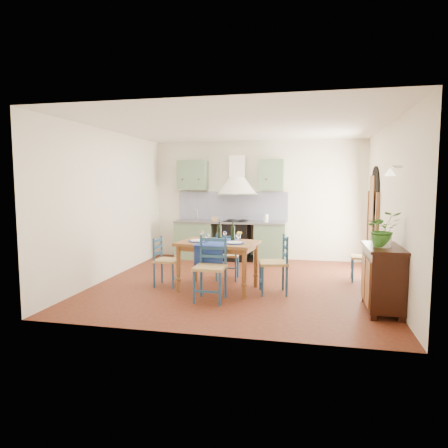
% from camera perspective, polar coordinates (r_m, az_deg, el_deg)
% --- Properties ---
extents(floor, '(5.00, 5.00, 0.00)m').
position_cam_1_polar(floor, '(7.32, 2.13, -8.51)').
color(floor, '#42190E').
rests_on(floor, ground).
extents(back_wall, '(5.00, 0.96, 2.80)m').
position_cam_1_polar(back_wall, '(9.45, 1.78, 1.24)').
color(back_wall, white).
rests_on(back_wall, ground).
extents(right_wall, '(0.26, 5.00, 2.80)m').
position_cam_1_polar(right_wall, '(7.38, 22.02, 1.71)').
color(right_wall, white).
rests_on(right_wall, ground).
extents(left_wall, '(0.04, 5.00, 2.80)m').
position_cam_1_polar(left_wall, '(7.92, -15.95, 2.64)').
color(left_wall, white).
rests_on(left_wall, ground).
extents(ceiling, '(5.00, 5.00, 0.01)m').
position_cam_1_polar(ceiling, '(7.15, 2.22, 13.81)').
color(ceiling, silver).
rests_on(ceiling, back_wall).
extents(dining_table, '(1.40, 1.08, 1.14)m').
position_cam_1_polar(dining_table, '(6.78, -0.85, -3.35)').
color(dining_table, brown).
rests_on(dining_table, ground).
extents(chair_near, '(0.47, 0.47, 1.00)m').
position_cam_1_polar(chair_near, '(6.21, -1.91, -6.25)').
color(chair_near, navy).
rests_on(chair_near, ground).
extents(chair_far, '(0.44, 0.44, 0.89)m').
position_cam_1_polar(chair_far, '(7.49, 0.48, -4.54)').
color(chair_far, navy).
rests_on(chair_far, ground).
extents(chair_left, '(0.42, 0.42, 0.87)m').
position_cam_1_polar(chair_left, '(7.15, -8.36, -5.22)').
color(chair_left, navy).
rests_on(chair_left, ground).
extents(chair_right, '(0.54, 0.54, 0.97)m').
position_cam_1_polar(chair_right, '(6.65, 7.36, -5.61)').
color(chair_right, navy).
rests_on(chair_right, ground).
extents(chair_spare, '(0.42, 0.42, 0.85)m').
position_cam_1_polar(chair_spare, '(7.84, 19.36, -4.57)').
color(chair_spare, navy).
rests_on(chair_spare, ground).
extents(sideboard, '(0.50, 1.05, 0.94)m').
position_cam_1_polar(sideboard, '(6.13, 21.69, -6.89)').
color(sideboard, black).
rests_on(sideboard, ground).
extents(potted_plant, '(0.51, 0.46, 0.50)m').
position_cam_1_polar(potted_plant, '(5.96, 21.77, -0.68)').
color(potted_plant, '#2E6D22').
rests_on(potted_plant, sideboard).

